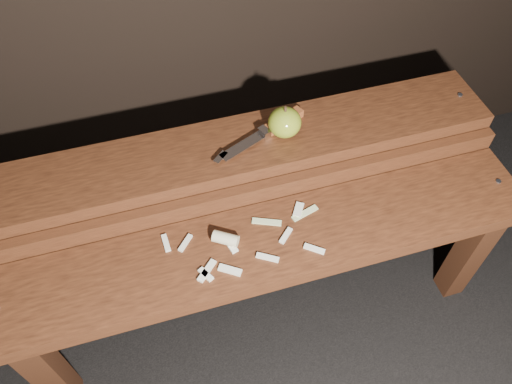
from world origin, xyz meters
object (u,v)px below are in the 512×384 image
object	(u,v)px
bench_front_tier	(271,259)
bench_rear_tier	(244,168)
knife	(274,127)
apple	(285,122)

from	to	relation	value
bench_front_tier	bench_rear_tier	distance (m)	0.23
bench_rear_tier	knife	bearing A→B (deg)	13.83
bench_rear_tier	apple	bearing A→B (deg)	2.47
bench_front_tier	knife	bearing A→B (deg)	72.12
bench_front_tier	bench_rear_tier	world-z (taller)	bench_rear_tier
bench_rear_tier	bench_front_tier	bearing A→B (deg)	-90.00
bench_front_tier	apple	world-z (taller)	apple
bench_rear_tier	knife	size ratio (longest dim) A/B	4.98
bench_front_tier	apple	size ratio (longest dim) A/B	14.85
bench_rear_tier	apple	distance (m)	0.16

